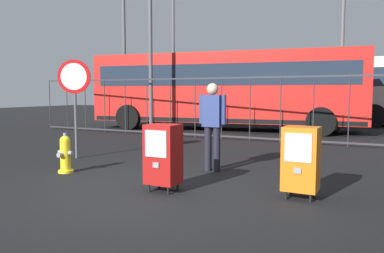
{
  "coord_description": "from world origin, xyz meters",
  "views": [
    {
      "loc": [
        3.42,
        -4.87,
        1.5
      ],
      "look_at": [
        0.3,
        1.2,
        0.9
      ],
      "focal_mm": 36.48,
      "sensor_mm": 36.0,
      "label": 1
    }
  ],
  "objects_px": {
    "pedestrian": "(212,122)",
    "bus_far": "(292,88)",
    "stop_sign": "(75,88)",
    "street_light_far_left": "(124,36)",
    "fire_hydrant": "(65,154)",
    "newspaper_box_secondary": "(163,154)",
    "newspaper_box_primary": "(301,159)",
    "street_light_far_right": "(173,21)",
    "bus_near": "(225,87)",
    "street_light_near_right": "(343,24)",
    "street_light_near_left": "(150,5)"
  },
  "relations": [
    {
      "from": "bus_near",
      "to": "bus_far",
      "type": "height_order",
      "value": "same"
    },
    {
      "from": "street_light_near_right",
      "to": "street_light_far_right",
      "type": "relative_size",
      "value": 0.78
    },
    {
      "from": "newspaper_box_primary",
      "to": "bus_far",
      "type": "relative_size",
      "value": 0.1
    },
    {
      "from": "street_light_near_right",
      "to": "street_light_far_right",
      "type": "xyz_separation_m",
      "value": [
        -7.93,
        1.34,
        0.98
      ]
    },
    {
      "from": "stop_sign",
      "to": "street_light_far_right",
      "type": "xyz_separation_m",
      "value": [
        -3.29,
        10.17,
        3.35
      ]
    },
    {
      "from": "stop_sign",
      "to": "bus_far",
      "type": "distance_m",
      "value": 12.86
    },
    {
      "from": "bus_near",
      "to": "street_light_far_left",
      "type": "bearing_deg",
      "value": -163.24
    },
    {
      "from": "stop_sign",
      "to": "pedestrian",
      "type": "height_order",
      "value": "stop_sign"
    },
    {
      "from": "stop_sign",
      "to": "street_light_near_right",
      "type": "height_order",
      "value": "street_light_near_right"
    },
    {
      "from": "pedestrian",
      "to": "bus_near",
      "type": "bearing_deg",
      "value": 110.75
    },
    {
      "from": "newspaper_box_primary",
      "to": "bus_far",
      "type": "xyz_separation_m",
      "value": [
        -3.29,
        13.8,
        1.14
      ]
    },
    {
      "from": "fire_hydrant",
      "to": "street_light_near_right",
      "type": "xyz_separation_m",
      "value": [
        3.67,
        10.12,
        3.62
      ]
    },
    {
      "from": "newspaper_box_primary",
      "to": "newspaper_box_secondary",
      "type": "height_order",
      "value": "same"
    },
    {
      "from": "fire_hydrant",
      "to": "street_light_near_right",
      "type": "relative_size",
      "value": 0.11
    },
    {
      "from": "pedestrian",
      "to": "bus_far",
      "type": "xyz_separation_m",
      "value": [
        -1.39,
        12.61,
        0.76
      ]
    },
    {
      "from": "bus_far",
      "to": "street_light_near_right",
      "type": "height_order",
      "value": "street_light_near_right"
    },
    {
      "from": "fire_hydrant",
      "to": "pedestrian",
      "type": "height_order",
      "value": "pedestrian"
    },
    {
      "from": "street_light_far_left",
      "to": "bus_far",
      "type": "bearing_deg",
      "value": 51.4
    },
    {
      "from": "pedestrian",
      "to": "street_light_near_left",
      "type": "xyz_separation_m",
      "value": [
        -4.73,
        5.12,
        3.6
      ]
    },
    {
      "from": "newspaper_box_primary",
      "to": "bus_near",
      "type": "distance_m",
      "value": 10.25
    },
    {
      "from": "street_light_near_left",
      "to": "fire_hydrant",
      "type": "bearing_deg",
      "value": -70.19
    },
    {
      "from": "newspaper_box_primary",
      "to": "street_light_near_left",
      "type": "bearing_deg",
      "value": 136.44
    },
    {
      "from": "newspaper_box_secondary",
      "to": "street_light_far_right",
      "type": "distance_m",
      "value": 14.21
    },
    {
      "from": "fire_hydrant",
      "to": "bus_near",
      "type": "height_order",
      "value": "bus_near"
    },
    {
      "from": "stop_sign",
      "to": "street_light_far_left",
      "type": "bearing_deg",
      "value": 117.8
    },
    {
      "from": "stop_sign",
      "to": "bus_near",
      "type": "bearing_deg",
      "value": 87.03
    },
    {
      "from": "bus_far",
      "to": "street_light_far_right",
      "type": "height_order",
      "value": "street_light_far_right"
    },
    {
      "from": "pedestrian",
      "to": "street_light_near_left",
      "type": "distance_m",
      "value": 7.84
    },
    {
      "from": "newspaper_box_primary",
      "to": "newspaper_box_secondary",
      "type": "distance_m",
      "value": 2.01
    },
    {
      "from": "newspaper_box_primary",
      "to": "pedestrian",
      "type": "distance_m",
      "value": 2.27
    },
    {
      "from": "newspaper_box_secondary",
      "to": "pedestrian",
      "type": "bearing_deg",
      "value": 88.62
    },
    {
      "from": "pedestrian",
      "to": "street_light_near_left",
      "type": "height_order",
      "value": "street_light_near_left"
    },
    {
      "from": "newspaper_box_secondary",
      "to": "street_light_far_left",
      "type": "relative_size",
      "value": 0.16
    },
    {
      "from": "street_light_far_right",
      "to": "bus_near",
      "type": "bearing_deg",
      "value": -31.9
    },
    {
      "from": "bus_far",
      "to": "newspaper_box_primary",
      "type": "bearing_deg",
      "value": -78.93
    },
    {
      "from": "pedestrian",
      "to": "street_light_near_right",
      "type": "xyz_separation_m",
      "value": [
        1.28,
        8.73,
        3.02
      ]
    },
    {
      "from": "bus_near",
      "to": "street_light_near_right",
      "type": "distance_m",
      "value": 4.89
    },
    {
      "from": "stop_sign",
      "to": "street_light_near_right",
      "type": "relative_size",
      "value": 0.33
    },
    {
      "from": "newspaper_box_primary",
      "to": "street_light_far_left",
      "type": "bearing_deg",
      "value": 139.52
    },
    {
      "from": "bus_near",
      "to": "street_light_far_left",
      "type": "relative_size",
      "value": 1.69
    },
    {
      "from": "newspaper_box_primary",
      "to": "bus_near",
      "type": "height_order",
      "value": "bus_near"
    },
    {
      "from": "bus_near",
      "to": "bus_far",
      "type": "distance_m",
      "value": 5.08
    },
    {
      "from": "fire_hydrant",
      "to": "street_light_far_left",
      "type": "distance_m",
      "value": 9.21
    },
    {
      "from": "newspaper_box_primary",
      "to": "stop_sign",
      "type": "relative_size",
      "value": 0.46
    },
    {
      "from": "bus_near",
      "to": "street_light_far_right",
      "type": "bearing_deg",
      "value": 139.98
    },
    {
      "from": "street_light_near_left",
      "to": "street_light_far_left",
      "type": "distance_m",
      "value": 2.27
    },
    {
      "from": "street_light_far_left",
      "to": "street_light_far_right",
      "type": "xyz_separation_m",
      "value": [
        -0.04,
        4.0,
        1.23
      ]
    },
    {
      "from": "street_light_far_left",
      "to": "street_light_far_right",
      "type": "height_order",
      "value": "street_light_far_right"
    },
    {
      "from": "pedestrian",
      "to": "newspaper_box_primary",
      "type": "bearing_deg",
      "value": -31.95
    },
    {
      "from": "fire_hydrant",
      "to": "newspaper_box_secondary",
      "type": "bearing_deg",
      "value": -8.17
    }
  ]
}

